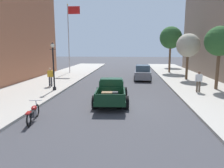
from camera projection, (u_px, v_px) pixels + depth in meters
ground_plane at (115, 103)px, 13.76m from camera, size 140.00×140.00×0.00m
sidewalk_left at (9, 100)px, 14.39m from camera, size 5.50×64.00×0.15m
hotrod_truck_dark_green at (111, 91)px, 13.93m from camera, size 2.37×5.01×1.58m
motorcycle_parked at (33, 113)px, 10.32m from camera, size 0.66×2.10×0.93m
car_background_grey at (143, 73)px, 23.74m from camera, size 2.00×4.37×1.65m
pedestrian_sidewalk_left at (50, 76)px, 18.81m from camera, size 0.53×0.22×1.65m
pedestrian_sidewalk_right at (199, 80)px, 16.29m from camera, size 0.53×0.22×1.65m
street_lamp_near at (53, 63)px, 16.93m from camera, size 0.50×0.32×3.85m
flagpole at (70, 31)px, 28.63m from camera, size 1.74×0.16×9.16m
street_tree_nearest at (220, 41)px, 17.05m from camera, size 2.41×2.41×5.16m
street_tree_second at (188, 46)px, 22.49m from camera, size 2.49×2.49×4.92m
street_tree_third at (171, 38)px, 28.89m from camera, size 3.01×3.01×6.28m
street_tree_farthest at (170, 41)px, 36.85m from camera, size 2.81×2.81×6.02m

